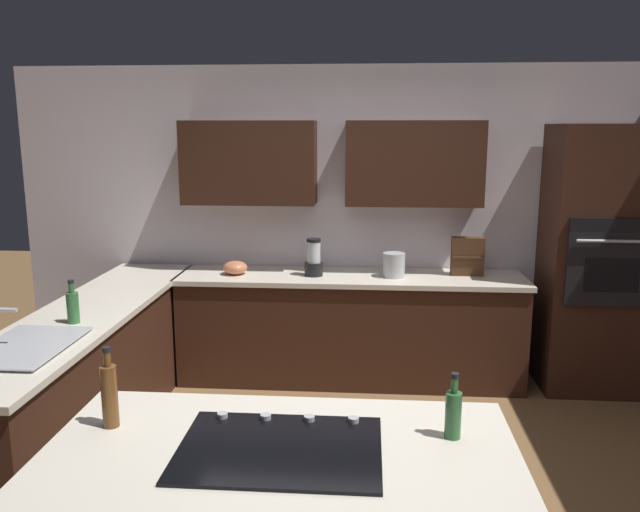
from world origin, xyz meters
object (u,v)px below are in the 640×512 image
Objects in this scene: blender at (314,260)px; mixing_bowl at (235,268)px; sink_unit at (24,346)px; cooktop at (280,448)px; spice_rack at (467,256)px; oil_bottle at (109,394)px; second_bottle at (453,412)px; wall_oven at (597,260)px; kettle at (394,265)px; dish_soap_bottle at (73,306)px.

blender is 0.65m from mixing_bowl.
sink_unit is 2.36m from blender.
blender is (-1.43, -1.88, 0.11)m from sink_unit.
spice_rack is (-1.13, -3.00, 0.15)m from cooktop.
oil_bottle is 1.27× the size of second_bottle.
blender is at bearing -127.24° from sink_unit.
cooktop is at bearing 53.86° from wall_oven.
oil_bottle is at bearing 44.35° from wall_oven.
wall_oven is 4.15m from sink_unit.
kettle is (-0.65, 0.00, -0.03)m from blender.
blender is at bearing 180.00° from mixing_bowl.
kettle is at bearing -114.28° from oil_bottle.
kettle is at bearing 180.00° from mixing_bowl.
sink_unit is 2.57× the size of dish_soap_bottle.
oil_bottle reaches higher than cooktop.
kettle reaches higher than mixing_bowl.
blender is 0.98× the size of spice_rack.
wall_oven is at bearing -152.53° from sink_unit.
dish_soap_bottle reaches higher than sink_unit.
wall_oven is 1.00m from spice_rack.
blender is at bearing -87.56° from cooktop.
blender is 2.80m from oil_bottle.
wall_oven is at bearing -118.01° from second_bottle.
oil_bottle reaches higher than mixing_bowl.
dish_soap_bottle is at bearing 45.61° from blender.
wall_oven is 2.90m from mixing_bowl.
second_bottle is at bearing 80.64° from spice_rack.
sink_unit is (3.68, 1.91, -0.14)m from wall_oven.
second_bottle is (-0.78, 2.73, -0.03)m from blender.
spice_rack reaches higher than blender.
spice_rack is 3.39m from oil_bottle.
wall_oven reaches higher than oil_bottle.
kettle is at bearing -137.88° from sink_unit.
second_bottle is at bearing 105.96° from blender.
wall_oven is 3.13m from second_bottle.
sink_unit is at bearing 83.05° from dish_soap_bottle.
wall_oven is 3.61m from cooktop.
wall_oven is 3.02× the size of sink_unit.
cooktop is 2.93m from kettle.
spice_rack is 1.15× the size of dish_soap_bottle.
spice_rack is 1.59× the size of kettle.
second_bottle is (-2.21, 0.85, 0.09)m from sink_unit.
oil_bottle is at bearing 91.35° from mixing_bowl.
second_bottle is at bearing 61.99° from wall_oven.
spice_rack reaches higher than mixing_bowl.
kettle is 0.59× the size of oil_bottle.
sink_unit is 2.08× the size of oil_bottle.
dish_soap_bottle is at bearing -59.63° from oil_bottle.
wall_oven is 2.25m from blender.
oil_bottle is (-0.06, 2.74, 0.08)m from mixing_bowl.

